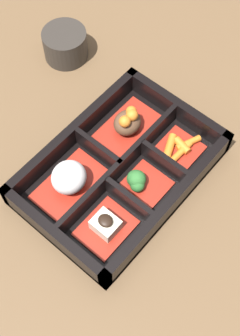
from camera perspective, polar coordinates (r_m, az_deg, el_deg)
The scene contains 9 objects.
ground_plane at distance 0.74m, azimuth 0.00°, elevation -0.93°, with size 3.00×3.00×0.00m, color brown.
bento_base at distance 0.73m, azimuth 0.00°, elevation -0.75°, with size 0.30×0.21×0.01m.
bento_rim at distance 0.72m, azimuth 0.16°, elevation -0.13°, with size 0.30×0.21×0.05m.
bowl_rice at distance 0.70m, azimuth -6.20°, elevation -1.38°, with size 0.11×0.07×0.05m.
bowl_stew at distance 0.75m, azimuth 0.93°, elevation 5.39°, with size 0.11×0.07×0.05m.
bowl_tofu at distance 0.68m, azimuth -1.74°, elevation -7.09°, with size 0.08×0.06×0.04m.
bowl_greens at distance 0.71m, azimuth 2.36°, elevation -1.64°, with size 0.06×0.06×0.03m.
bowl_carrots at distance 0.75m, azimuth 7.17°, elevation 2.40°, with size 0.07×0.06×0.02m.
tea_cup at distance 0.87m, azimuth -6.70°, elevation 14.80°, with size 0.08×0.08×0.05m.
Camera 1 is at (-0.26, -0.22, 0.65)m, focal length 50.00 mm.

